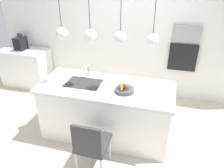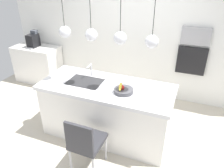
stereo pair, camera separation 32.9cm
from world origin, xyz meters
name	(u,v)px [view 2 (the right image)]	position (x,y,z in m)	size (l,w,h in m)	color
floor	(107,133)	(0.00, 0.00, 0.00)	(6.60, 6.60, 0.00)	beige
back_wall	(136,37)	(0.00, 1.65, 1.30)	(6.00, 0.10, 2.60)	white
kitchen_island	(106,110)	(0.00, 0.00, 0.48)	(2.13, 0.90, 0.96)	white
sink_basin	(85,82)	(-0.37, 0.00, 0.95)	(0.56, 0.40, 0.02)	#2D2D30
faucet	(90,69)	(-0.37, 0.21, 1.10)	(0.02, 0.17, 0.22)	silver
fruit_bowl	(123,90)	(0.32, -0.10, 1.00)	(0.29, 0.29, 0.15)	#4C4C51
side_counter	(38,64)	(-2.40, 1.28, 0.45)	(1.10, 0.60, 0.90)	white
coffee_machine	(33,40)	(-2.43, 1.28, 1.06)	(0.20, 0.35, 0.38)	black
microwave	(196,36)	(1.18, 1.58, 1.46)	(0.54, 0.08, 0.34)	#9E9EA3
oven	(191,61)	(1.18, 1.58, 0.96)	(0.56, 0.08, 0.56)	black
chair_near	(85,142)	(0.04, -0.83, 0.52)	(0.42, 0.48, 0.92)	#333338
pendant_light_left	(65,32)	(-0.66, 0.00, 1.75)	(0.18, 0.18, 0.78)	silver
pendant_light_center_left	(91,35)	(-0.22, 0.00, 1.75)	(0.18, 0.18, 0.78)	silver
pendant_light_center_right	(120,38)	(0.22, 0.00, 1.75)	(0.18, 0.18, 0.78)	silver
pendant_light_right	(152,41)	(0.66, 0.00, 1.75)	(0.18, 0.18, 0.78)	silver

